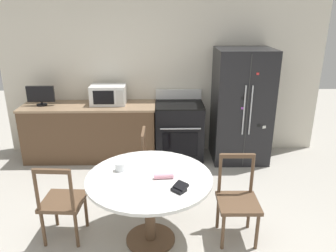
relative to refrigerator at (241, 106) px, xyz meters
The scene contains 13 objects.
back_wall 1.36m from the refrigerator, 160.72° to the left, with size 5.20×0.10×2.60m.
kitchen_counter 2.43m from the refrigerator, behind, with size 2.09×0.64×0.90m.
refrigerator is the anchor object (origin of this frame).
oven_range 1.05m from the refrigerator, behind, with size 0.75×0.68×1.08m.
microwave 2.09m from the refrigerator, behind, with size 0.55×0.36×0.30m.
countertop_tv 3.12m from the refrigerator, behind, with size 0.42×0.16×0.31m.
dining_table 2.46m from the refrigerator, 124.29° to the right, with size 1.26×1.26×0.76m.
dining_chair_far 1.78m from the refrigerator, 139.95° to the right, with size 0.43×0.43×0.90m.
dining_chair_left 3.04m from the refrigerator, 139.50° to the right, with size 0.45×0.45×0.90m.
dining_chair_right 2.07m from the refrigerator, 103.23° to the right, with size 0.43×0.43×0.90m.
candle_glass 2.53m from the refrigerator, 131.78° to the right, with size 0.10×0.10×0.08m.
folded_napkin 2.40m from the refrigerator, 120.94° to the right, with size 0.20×0.07×0.05m.
wallet 2.53m from the refrigerator, 115.46° to the right, with size 0.17×0.17×0.07m.
Camera 1 is at (-0.03, -2.68, 2.33)m, focal length 35.00 mm.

